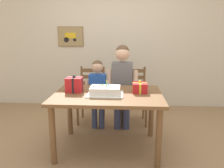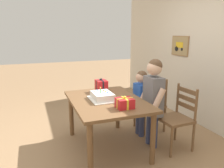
{
  "view_description": "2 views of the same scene",
  "coord_description": "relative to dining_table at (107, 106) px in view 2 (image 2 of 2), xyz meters",
  "views": [
    {
      "loc": [
        0.23,
        -2.82,
        1.5
      ],
      "look_at": [
        0.04,
        0.16,
        0.83
      ],
      "focal_mm": 37.59,
      "sensor_mm": 36.0,
      "label": 1
    },
    {
      "loc": [
        2.79,
        -0.97,
        1.66
      ],
      "look_at": [
        -0.02,
        0.09,
        0.96
      ],
      "focal_mm": 35.17,
      "sensor_mm": 36.0,
      "label": 2
    }
  ],
  "objects": [
    {
      "name": "ground_plane",
      "position": [
        0.0,
        0.0,
        -0.64
      ],
      "size": [
        20.0,
        20.0,
        0.0
      ],
      "primitive_type": "plane",
      "color": "#997551"
    },
    {
      "name": "back_wall",
      "position": [
        -0.0,
        1.91,
        0.66
      ],
      "size": [
        6.4,
        0.11,
        2.6
      ],
      "color": "beige",
      "rests_on": "ground"
    },
    {
      "name": "dining_table",
      "position": [
        0.0,
        0.0,
        0.0
      ],
      "size": [
        1.35,
        0.98,
        0.74
      ],
      "color": "brown",
      "rests_on": "ground"
    },
    {
      "name": "birthday_cake",
      "position": [
        -0.03,
        -0.06,
        0.14
      ],
      "size": [
        0.44,
        0.34,
        0.19
      ],
      "color": "white",
      "rests_on": "dining_table"
    },
    {
      "name": "gift_box_red_large",
      "position": [
        -0.43,
        0.06,
        0.19
      ],
      "size": [
        0.21,
        0.17,
        0.22
      ],
      "color": "red",
      "rests_on": "dining_table"
    },
    {
      "name": "gift_box_beside_cake",
      "position": [
        0.4,
        0.1,
        0.16
      ],
      "size": [
        0.19,
        0.21,
        0.16
      ],
      "color": "red",
      "rests_on": "dining_table"
    },
    {
      "name": "chair_left",
      "position": [
        -0.35,
        0.95,
        -0.18
      ],
      "size": [
        0.43,
        0.43,
        0.92
      ],
      "color": "brown",
      "rests_on": "ground"
    },
    {
      "name": "chair_right",
      "position": [
        0.35,
        0.95,
        -0.18
      ],
      "size": [
        0.44,
        0.44,
        0.92
      ],
      "color": "brown",
      "rests_on": "ground"
    },
    {
      "name": "child_older",
      "position": [
        0.17,
        0.65,
        0.15
      ],
      "size": [
        0.48,
        0.27,
        1.31
      ],
      "color": "#38426B",
      "rests_on": "ground"
    },
    {
      "name": "child_younger",
      "position": [
        -0.21,
        0.65,
        0.01
      ],
      "size": [
        0.39,
        0.22,
        1.08
      ],
      "color": "#38426B",
      "rests_on": "ground"
    }
  ]
}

